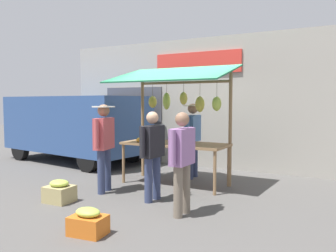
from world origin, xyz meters
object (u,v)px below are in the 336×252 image
object	(u,v)px
shopper_with_shopping_bag	(104,140)
produce_crate_side	(88,222)
market_stall	(176,110)
shopper_with_ponytail	(182,157)
produce_crate_near	(59,192)
shopper_in_striped_shirt	(152,150)
vendor_with_sunhat	(193,134)
parked_van	(71,123)

from	to	relation	value
shopper_with_shopping_bag	produce_crate_side	xyz separation A→B (m)	(-1.19, 1.79, -0.84)
market_stall	shopper_with_ponytail	world-z (taller)	market_stall
produce_crate_near	shopper_in_striped_shirt	bearing A→B (deg)	-148.13
shopper_with_shopping_bag	shopper_with_ponytail	bearing A→B (deg)	-118.55
shopper_in_striped_shirt	produce_crate_near	xyz separation A→B (m)	(1.37, 0.85, -0.72)
vendor_with_sunhat	market_stall	bearing A→B (deg)	-8.94
shopper_in_striped_shirt	produce_crate_side	xyz separation A→B (m)	(-0.08, 1.74, -0.73)
shopper_with_shopping_bag	parked_van	distance (m)	3.90
produce_crate_near	produce_crate_side	bearing A→B (deg)	148.34
vendor_with_sunhat	shopper_with_ponytail	xyz separation A→B (m)	(-0.96, 2.45, -0.10)
produce_crate_side	vendor_with_sunhat	bearing A→B (deg)	-86.46
market_stall	parked_van	size ratio (longest dim) A/B	0.54
shopper_with_shopping_bag	produce_crate_side	size ratio (longest dim) A/B	3.35
market_stall	produce_crate_side	size ratio (longest dim) A/B	4.96
parked_van	produce_crate_near	size ratio (longest dim) A/B	9.67
market_stall	produce_crate_side	bearing A→B (deg)	95.61
parked_van	produce_crate_side	world-z (taller)	parked_van
shopper_in_striped_shirt	parked_van	world-z (taller)	parked_van
shopper_with_ponytail	produce_crate_near	world-z (taller)	shopper_with_ponytail
shopper_with_ponytail	parked_van	size ratio (longest dim) A/B	0.34
vendor_with_sunhat	shopper_in_striped_shirt	size ratio (longest dim) A/B	1.08
shopper_in_striped_shirt	market_stall	bearing A→B (deg)	12.23
shopper_with_shopping_bag	shopper_in_striped_shirt	bearing A→B (deg)	-106.55
shopper_in_striped_shirt	parked_van	distance (m)	4.87
shopper_with_shopping_bag	produce_crate_side	bearing A→B (deg)	-160.38
vendor_with_sunhat	shopper_with_ponytail	distance (m)	2.63
shopper_with_ponytail	produce_crate_near	distance (m)	2.33
parked_van	shopper_with_shopping_bag	bearing A→B (deg)	150.26
shopper_with_shopping_bag	vendor_with_sunhat	bearing A→B (deg)	-40.13
vendor_with_sunhat	parked_van	world-z (taller)	parked_van
shopper_with_ponytail	parked_van	xyz separation A→B (m)	(5.04, -2.84, 0.21)
parked_van	market_stall	bearing A→B (deg)	171.82
vendor_with_sunhat	shopper_with_ponytail	size ratio (longest dim) A/B	1.07
produce_crate_near	vendor_with_sunhat	bearing A→B (deg)	-113.08
vendor_with_sunhat	produce_crate_near	distance (m)	3.21
vendor_with_sunhat	produce_crate_side	xyz separation A→B (m)	(-0.23, 3.74, -0.85)
vendor_with_sunhat	shopper_with_shopping_bag	bearing A→B (deg)	-29.73
market_stall	shopper_with_ponytail	bearing A→B (deg)	120.41
parked_van	vendor_with_sunhat	bearing A→B (deg)	-178.35
vendor_with_sunhat	shopper_with_ponytail	bearing A→B (deg)	17.77
produce_crate_side	market_stall	bearing A→B (deg)	-84.39
shopper_in_striped_shirt	produce_crate_near	size ratio (longest dim) A/B	3.30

